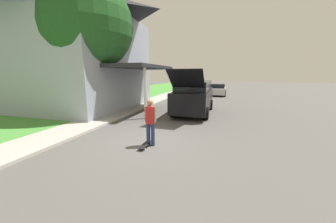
{
  "coord_description": "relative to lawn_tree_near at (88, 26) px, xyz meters",
  "views": [
    {
      "loc": [
        2.72,
        -6.23,
        2.42
      ],
      "look_at": [
        0.5,
        1.08,
        0.9
      ],
      "focal_mm": 20.0,
      "sensor_mm": 36.0,
      "label": 1
    }
  ],
  "objects": [
    {
      "name": "suv_parked",
      "position": [
        5.66,
        2.28,
        -4.0
      ],
      "size": [
        2.11,
        5.74,
        2.67
      ],
      "color": "black",
      "rests_on": "ground_plane"
    },
    {
      "name": "skateboard",
      "position": [
        5.02,
        -3.86,
        -5.0
      ],
      "size": [
        0.22,
        0.83,
        0.1
      ],
      "color": "black",
      "rests_on": "ground_plane"
    },
    {
      "name": "ground_plane",
      "position": [
        4.77,
        -3.15,
        -5.08
      ],
      "size": [
        120.0,
        120.0,
        0.0
      ],
      "primitive_type": "plane",
      "color": "#54514F"
    },
    {
      "name": "house",
      "position": [
        -3.31,
        1.98,
        -0.66
      ],
      "size": [
        11.79,
        8.76,
        8.38
      ],
      "color": "#99A3B2",
      "rests_on": "lawn"
    },
    {
      "name": "skateboarder",
      "position": [
        5.13,
        -3.67,
        -4.19
      ],
      "size": [
        0.41,
        0.21,
        1.62
      ],
      "color": "navy",
      "rests_on": "ground_plane"
    },
    {
      "name": "lawn_tree_near",
      "position": [
        0.0,
        0.0,
        0.0
      ],
      "size": [
        4.95,
        4.95,
        7.49
      ],
      "color": "brown",
      "rests_on": "lawn"
    },
    {
      "name": "car_down_street",
      "position": [
        6.65,
        13.57,
        -4.43
      ],
      "size": [
        1.96,
        4.32,
        1.34
      ],
      "color": "#B7B7BC",
      "rests_on": "ground_plane"
    },
    {
      "name": "sidewalk",
      "position": [
        1.17,
        2.85,
        -5.03
      ],
      "size": [
        1.8,
        80.0,
        0.1
      ],
      "color": "#ADA89E",
      "rests_on": "ground_plane"
    },
    {
      "name": "lawn",
      "position": [
        -3.23,
        2.85,
        -5.04
      ],
      "size": [
        10.0,
        80.0,
        0.08
      ],
      "color": "#478E38",
      "rests_on": "ground_plane"
    }
  ]
}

